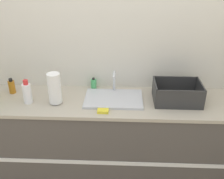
% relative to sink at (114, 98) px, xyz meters
% --- Properties ---
extents(wall_back, '(4.87, 0.06, 2.60)m').
position_rel_sink_xyz_m(wall_back, '(-0.02, 0.29, 0.38)').
color(wall_back, beige).
rests_on(wall_back, ground_plane).
extents(counter_cabinet, '(2.50, 0.58, 0.91)m').
position_rel_sink_xyz_m(counter_cabinet, '(-0.02, -0.02, -0.47)').
color(counter_cabinet, '#514C47').
rests_on(counter_cabinet, ground_plane).
extents(sink, '(0.51, 0.35, 0.21)m').
position_rel_sink_xyz_m(sink, '(0.00, 0.00, 0.00)').
color(sink, silver).
rests_on(sink, counter_cabinet).
extents(paper_towel_roll, '(0.11, 0.11, 0.27)m').
position_rel_sink_xyz_m(paper_towel_roll, '(-0.49, -0.09, 0.12)').
color(paper_towel_roll, '#4C4C51').
rests_on(paper_towel_roll, counter_cabinet).
extents(dish_rack, '(0.40, 0.29, 0.17)m').
position_rel_sink_xyz_m(dish_rack, '(0.55, -0.01, 0.05)').
color(dish_rack, '#2D2D2D').
rests_on(dish_rack, counter_cabinet).
extents(bottle_amber, '(0.06, 0.06, 0.14)m').
position_rel_sink_xyz_m(bottle_amber, '(-0.94, 0.09, 0.05)').
color(bottle_amber, '#B26B19').
rests_on(bottle_amber, counter_cabinet).
extents(bottle_white_spray, '(0.07, 0.07, 0.21)m').
position_rel_sink_xyz_m(bottle_white_spray, '(-0.73, -0.09, 0.08)').
color(bottle_white_spray, white).
rests_on(bottle_white_spray, counter_cabinet).
extents(soap_dispenser, '(0.05, 0.05, 0.11)m').
position_rel_sink_xyz_m(soap_dispenser, '(-0.20, 0.20, 0.03)').
color(soap_dispenser, '#4CB266').
rests_on(soap_dispenser, counter_cabinet).
extents(sponge, '(0.09, 0.06, 0.02)m').
position_rel_sink_xyz_m(sponge, '(-0.08, -0.22, -0.00)').
color(sponge, yellow).
rests_on(sponge, counter_cabinet).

